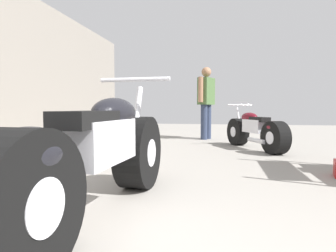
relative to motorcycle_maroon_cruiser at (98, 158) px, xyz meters
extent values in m
plane|color=gray|center=(0.39, 2.29, -0.43)|extent=(19.09, 19.09, 0.00)
cube|color=gray|center=(-2.46, 2.29, 0.93)|extent=(0.08, 8.75, 2.71)
cylinder|color=black|center=(0.05, 0.82, -0.09)|extent=(0.30, 0.70, 0.68)
cylinder|color=silver|center=(0.05, 0.82, -0.09)|extent=(0.29, 0.27, 0.26)
cylinder|color=black|center=(-0.04, -0.73, -0.09)|extent=(0.30, 0.70, 0.68)
cylinder|color=silver|center=(-0.04, -0.73, -0.09)|extent=(0.29, 0.27, 0.26)
cube|color=silver|center=(0.00, 0.04, 0.11)|extent=(0.29, 0.70, 0.30)
ellipsoid|color=black|center=(0.02, 0.28, 0.30)|extent=(0.31, 0.57, 0.24)
cube|color=black|center=(-0.01, -0.15, 0.27)|extent=(0.26, 0.52, 0.11)
ellipsoid|color=black|center=(-0.03, -0.68, 0.13)|extent=(0.30, 0.48, 0.26)
cylinder|color=silver|center=(0.04, 0.77, 0.23)|extent=(0.07, 0.27, 0.62)
cylinder|color=silver|center=(0.04, 0.73, 0.60)|extent=(0.66, 0.07, 0.04)
cylinder|color=silver|center=(-0.16, -0.27, -0.19)|extent=(0.13, 0.59, 0.10)
cylinder|color=black|center=(1.16, 4.27, -0.15)|extent=(0.43, 0.59, 0.55)
cylinder|color=silver|center=(1.16, 4.27, -0.15)|extent=(0.29, 0.29, 0.21)
cylinder|color=black|center=(1.70, 3.15, -0.15)|extent=(0.43, 0.59, 0.55)
cylinder|color=silver|center=(1.70, 3.15, -0.15)|extent=(0.29, 0.29, 0.21)
cube|color=silver|center=(1.43, 3.71, 0.00)|extent=(0.43, 0.59, 0.24)
ellipsoid|color=#5B0F19|center=(1.35, 3.88, 0.16)|extent=(0.40, 0.50, 0.19)
cube|color=black|center=(1.50, 3.57, 0.13)|extent=(0.35, 0.45, 0.09)
ellipsoid|color=#5B0F19|center=(1.68, 3.19, 0.02)|extent=(0.37, 0.44, 0.21)
cylinder|color=silver|center=(1.17, 4.24, 0.11)|extent=(0.13, 0.21, 0.50)
cylinder|color=silver|center=(1.19, 4.21, 0.40)|extent=(0.49, 0.26, 0.03)
cylinder|color=silver|center=(1.44, 3.43, -0.24)|extent=(0.28, 0.46, 0.08)
cylinder|color=#2D3851|center=(0.41, 5.19, 0.00)|extent=(0.21, 0.21, 0.85)
cylinder|color=#2D3851|center=(0.50, 5.39, 0.00)|extent=(0.21, 0.21, 0.85)
cube|color=#476638|center=(0.45, 5.29, 0.74)|extent=(0.42, 0.53, 0.65)
cylinder|color=#9E7051|center=(0.34, 5.02, 0.77)|extent=(0.15, 0.15, 0.59)
cylinder|color=#9E7051|center=(0.57, 5.56, 0.77)|extent=(0.15, 0.15, 0.59)
sphere|color=#9E7051|center=(0.45, 5.29, 1.21)|extent=(0.23, 0.23, 0.23)
camera|label=1|loc=(0.82, -1.83, 0.34)|focal=30.96mm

